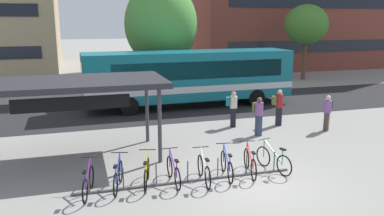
{
  "coord_description": "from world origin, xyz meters",
  "views": [
    {
      "loc": [
        -5.08,
        -10.12,
        4.91
      ],
      "look_at": [
        -0.4,
        5.27,
        1.26
      ],
      "focal_mm": 36.1,
      "sensor_mm": 36.0,
      "label": 1
    }
  ],
  "objects_px": {
    "street_tree_0": "(306,25)",
    "city_bus": "(189,76)",
    "parked_bicycle_green_7": "(273,160)",
    "commuter_olive_pack_0": "(279,105)",
    "transit_shelter": "(72,85)",
    "commuter_olive_pack_2": "(259,113)",
    "parked_bicycle_blue_1": "(118,177)",
    "parked_bicycle_purple_3": "(173,172)",
    "parked_bicycle_white_4": "(204,170)",
    "parked_bicycle_blue_5": "(227,166)",
    "commuter_teal_pack_3": "(233,106)",
    "commuter_black_pack_1": "(328,110)",
    "street_tree_1": "(161,24)",
    "parked_bicycle_yellow_2": "(147,174)",
    "parked_bicycle_red_6": "(250,163)",
    "parked_bicycle_purple_0": "(88,183)"
  },
  "relations": [
    {
      "from": "parked_bicycle_white_4",
      "to": "commuter_olive_pack_0",
      "type": "height_order",
      "value": "commuter_olive_pack_0"
    },
    {
      "from": "street_tree_1",
      "to": "parked_bicycle_green_7",
      "type": "bearing_deg",
      "value": -87.72
    },
    {
      "from": "parked_bicycle_green_7",
      "to": "commuter_olive_pack_0",
      "type": "xyz_separation_m",
      "value": [
        3.02,
        5.1,
        0.62
      ]
    },
    {
      "from": "parked_bicycle_blue_1",
      "to": "parked_bicycle_green_7",
      "type": "height_order",
      "value": "same"
    },
    {
      "from": "city_bus",
      "to": "commuter_olive_pack_2",
      "type": "height_order",
      "value": "city_bus"
    },
    {
      "from": "parked_bicycle_blue_1",
      "to": "parked_bicycle_blue_5",
      "type": "relative_size",
      "value": 0.98
    },
    {
      "from": "commuter_olive_pack_0",
      "to": "commuter_teal_pack_3",
      "type": "bearing_deg",
      "value": -174.84
    },
    {
      "from": "transit_shelter",
      "to": "parked_bicycle_yellow_2",
      "type": "bearing_deg",
      "value": -56.41
    },
    {
      "from": "commuter_black_pack_1",
      "to": "commuter_teal_pack_3",
      "type": "height_order",
      "value": "commuter_teal_pack_3"
    },
    {
      "from": "parked_bicycle_purple_3",
      "to": "parked_bicycle_blue_5",
      "type": "bearing_deg",
      "value": -90.39
    },
    {
      "from": "parked_bicycle_blue_5",
      "to": "commuter_black_pack_1",
      "type": "distance_m",
      "value": 7.41
    },
    {
      "from": "parked_bicycle_white_4",
      "to": "parked_bicycle_blue_5",
      "type": "height_order",
      "value": "same"
    },
    {
      "from": "parked_bicycle_blue_1",
      "to": "parked_bicycle_green_7",
      "type": "distance_m",
      "value": 5.11
    },
    {
      "from": "parked_bicycle_white_4",
      "to": "street_tree_1",
      "type": "xyz_separation_m",
      "value": [
        1.93,
        14.59,
        4.28
      ]
    },
    {
      "from": "commuter_black_pack_1",
      "to": "commuter_olive_pack_2",
      "type": "distance_m",
      "value": 3.35
    },
    {
      "from": "parked_bicycle_red_6",
      "to": "parked_bicycle_green_7",
      "type": "distance_m",
      "value": 0.87
    },
    {
      "from": "commuter_teal_pack_3",
      "to": "parked_bicycle_blue_5",
      "type": "bearing_deg",
      "value": -90.33
    },
    {
      "from": "parked_bicycle_yellow_2",
      "to": "commuter_black_pack_1",
      "type": "relative_size",
      "value": 1.03
    },
    {
      "from": "parked_bicycle_yellow_2",
      "to": "parked_bicycle_white_4",
      "type": "height_order",
      "value": "same"
    },
    {
      "from": "parked_bicycle_yellow_2",
      "to": "street_tree_1",
      "type": "xyz_separation_m",
      "value": [
        3.68,
        14.34,
        4.28
      ]
    },
    {
      "from": "commuter_black_pack_1",
      "to": "commuter_teal_pack_3",
      "type": "bearing_deg",
      "value": -66.31
    },
    {
      "from": "city_bus",
      "to": "commuter_olive_pack_0",
      "type": "height_order",
      "value": "city_bus"
    },
    {
      "from": "parked_bicycle_red_6",
      "to": "parked_bicycle_white_4",
      "type": "bearing_deg",
      "value": 107.5
    },
    {
      "from": "transit_shelter",
      "to": "commuter_olive_pack_2",
      "type": "distance_m",
      "value": 7.86
    },
    {
      "from": "parked_bicycle_purple_0",
      "to": "street_tree_1",
      "type": "distance_m",
      "value": 16.07
    },
    {
      "from": "commuter_olive_pack_2",
      "to": "commuter_teal_pack_3",
      "type": "height_order",
      "value": "commuter_olive_pack_2"
    },
    {
      "from": "parked_bicycle_white_4",
      "to": "parked_bicycle_red_6",
      "type": "relative_size",
      "value": 1.02
    },
    {
      "from": "street_tree_0",
      "to": "street_tree_1",
      "type": "relative_size",
      "value": 0.84
    },
    {
      "from": "parked_bicycle_white_4",
      "to": "street_tree_0",
      "type": "bearing_deg",
      "value": -34.39
    },
    {
      "from": "parked_bicycle_purple_3",
      "to": "street_tree_0",
      "type": "xyz_separation_m",
      "value": [
        15.96,
        17.82,
        4.19
      ]
    },
    {
      "from": "parked_bicycle_purple_0",
      "to": "commuter_olive_pack_2",
      "type": "xyz_separation_m",
      "value": [
        7.33,
        3.99,
        0.6
      ]
    },
    {
      "from": "transit_shelter",
      "to": "street_tree_0",
      "type": "relative_size",
      "value": 1.05
    },
    {
      "from": "transit_shelter",
      "to": "commuter_black_pack_1",
      "type": "height_order",
      "value": "transit_shelter"
    },
    {
      "from": "parked_bicycle_purple_0",
      "to": "city_bus",
      "type": "bearing_deg",
      "value": -18.02
    },
    {
      "from": "street_tree_0",
      "to": "parked_bicycle_purple_3",
      "type": "bearing_deg",
      "value": -131.84
    },
    {
      "from": "city_bus",
      "to": "commuter_olive_pack_2",
      "type": "xyz_separation_m",
      "value": [
        1.23,
        -6.53,
        -0.79
      ]
    },
    {
      "from": "street_tree_0",
      "to": "city_bus",
      "type": "bearing_deg",
      "value": -149.15
    },
    {
      "from": "street_tree_1",
      "to": "city_bus",
      "type": "bearing_deg",
      "value": -80.05
    },
    {
      "from": "commuter_olive_pack_2",
      "to": "street_tree_0",
      "type": "distance_m",
      "value": 18.21
    },
    {
      "from": "parked_bicycle_white_4",
      "to": "street_tree_1",
      "type": "relative_size",
      "value": 0.23
    },
    {
      "from": "parked_bicycle_purple_0",
      "to": "parked_bicycle_blue_1",
      "type": "relative_size",
      "value": 1.01
    },
    {
      "from": "city_bus",
      "to": "parked_bicycle_red_6",
      "type": "bearing_deg",
      "value": 83.46
    },
    {
      "from": "commuter_teal_pack_3",
      "to": "street_tree_0",
      "type": "height_order",
      "value": "street_tree_0"
    },
    {
      "from": "parked_bicycle_yellow_2",
      "to": "commuter_olive_pack_0",
      "type": "bearing_deg",
      "value": -40.52
    },
    {
      "from": "city_bus",
      "to": "parked_bicycle_green_7",
      "type": "height_order",
      "value": "city_bus"
    },
    {
      "from": "city_bus",
      "to": "transit_shelter",
      "type": "distance_m",
      "value": 9.72
    },
    {
      "from": "parked_bicycle_purple_3",
      "to": "commuter_olive_pack_0",
      "type": "height_order",
      "value": "commuter_olive_pack_0"
    },
    {
      "from": "parked_bicycle_blue_1",
      "to": "parked_bicycle_green_7",
      "type": "bearing_deg",
      "value": -76.03
    },
    {
      "from": "commuter_olive_pack_0",
      "to": "parked_bicycle_red_6",
      "type": "bearing_deg",
      "value": -111.76
    },
    {
      "from": "parked_bicycle_blue_1",
      "to": "parked_bicycle_purple_3",
      "type": "height_order",
      "value": "same"
    }
  ]
}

